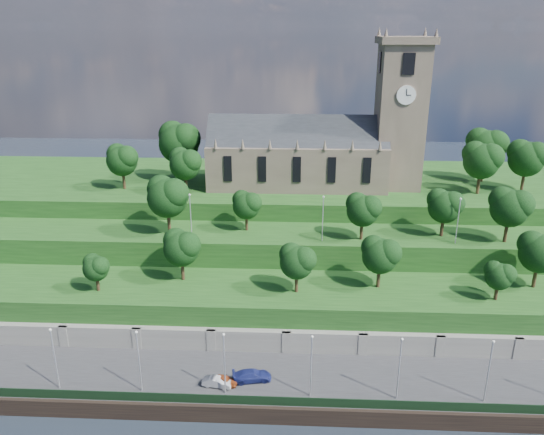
# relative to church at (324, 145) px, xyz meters

# --- Properties ---
(ground) EXTENTS (320.00, 320.00, 0.00)m
(ground) POSITION_rel_church_xyz_m (-0.79, -45.98, -22.52)
(ground) COLOR black
(ground) RESTS_ON ground
(promenade) EXTENTS (160.00, 12.00, 2.00)m
(promenade) POSITION_rel_church_xyz_m (-0.79, -39.98, -21.52)
(promenade) COLOR #2D2D30
(promenade) RESTS_ON ground
(quay_wall) EXTENTS (160.00, 0.50, 2.20)m
(quay_wall) POSITION_rel_church_xyz_m (-0.79, -46.03, -21.42)
(quay_wall) COLOR black
(quay_wall) RESTS_ON ground
(fence) EXTENTS (160.00, 0.10, 1.20)m
(fence) POSITION_rel_church_xyz_m (-0.79, -45.38, -19.92)
(fence) COLOR black
(fence) RESTS_ON promenade
(retaining_wall) EXTENTS (160.00, 2.10, 5.00)m
(retaining_wall) POSITION_rel_church_xyz_m (-0.79, -34.01, -20.02)
(retaining_wall) COLOR slate
(retaining_wall) RESTS_ON ground
(embankment_lower) EXTENTS (160.00, 12.00, 8.00)m
(embankment_lower) POSITION_rel_church_xyz_m (-0.79, -27.98, -18.52)
(embankment_lower) COLOR #1A4416
(embankment_lower) RESTS_ON ground
(embankment_upper) EXTENTS (160.00, 10.00, 12.00)m
(embankment_upper) POSITION_rel_church_xyz_m (-0.79, -16.98, -16.52)
(embankment_upper) COLOR #1A4416
(embankment_upper) RESTS_ON ground
(hilltop) EXTENTS (160.00, 32.00, 15.00)m
(hilltop) POSITION_rel_church_xyz_m (-0.79, 4.02, -15.02)
(hilltop) COLOR #1A4416
(hilltop) RESTS_ON ground
(church) EXTENTS (38.60, 12.35, 27.60)m
(church) POSITION_rel_church_xyz_m (0.00, 0.00, 0.00)
(church) COLOR brown
(church) RESTS_ON hilltop
(trees_lower) EXTENTS (66.24, 8.57, 8.19)m
(trees_lower) POSITION_rel_church_xyz_m (3.08, -27.29, -9.53)
(trees_lower) COLOR #2F1F12
(trees_lower) RESTS_ON embankment_lower
(trees_upper) EXTENTS (58.09, 8.01, 9.28)m
(trees_upper) POSITION_rel_church_xyz_m (1.14, -17.99, -4.97)
(trees_upper) COLOR #2F1F12
(trees_upper) RESTS_ON embankment_upper
(trees_hilltop) EXTENTS (77.95, 16.08, 11.23)m
(trees_hilltop) POSITION_rel_church_xyz_m (1.97, -0.58, -0.91)
(trees_hilltop) COLOR #2F1F12
(trees_hilltop) RESTS_ON hilltop
(lamp_posts_promenade) EXTENTS (60.36, 0.36, 8.16)m
(lamp_posts_promenade) POSITION_rel_church_xyz_m (-2.79, -43.48, -15.83)
(lamp_posts_promenade) COLOR #B2B2B7
(lamp_posts_promenade) RESTS_ON promenade
(lamp_posts_upper) EXTENTS (40.36, 0.36, 7.21)m
(lamp_posts_upper) POSITION_rel_church_xyz_m (-0.79, -19.98, -6.32)
(lamp_posts_upper) COLOR #B2B2B7
(lamp_posts_upper) RESTS_ON embankment_upper
(car_left) EXTENTS (3.58, 2.01, 1.15)m
(car_left) POSITION_rel_church_xyz_m (-13.17, -41.89, -19.95)
(car_left) COLOR #933C18
(car_left) RESTS_ON promenade
(car_middle) EXTENTS (3.72, 1.75, 1.18)m
(car_middle) POSITION_rel_church_xyz_m (-13.94, -42.28, -19.93)
(car_middle) COLOR #9B9A9E
(car_middle) RESTS_ON promenade
(car_right) EXTENTS (5.05, 2.82, 1.38)m
(car_right) POSITION_rel_church_xyz_m (-9.86, -40.96, -19.83)
(car_right) COLOR navy
(car_right) RESTS_ON promenade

